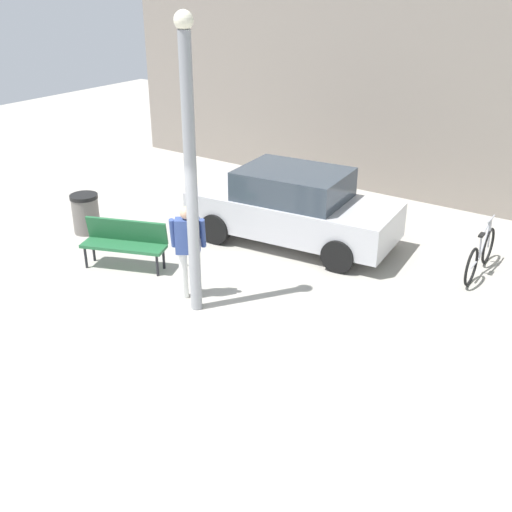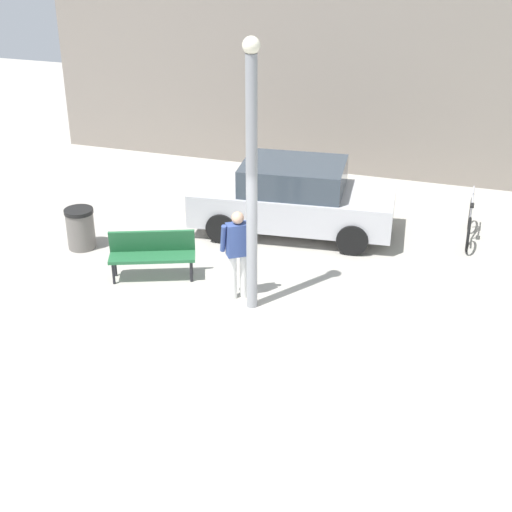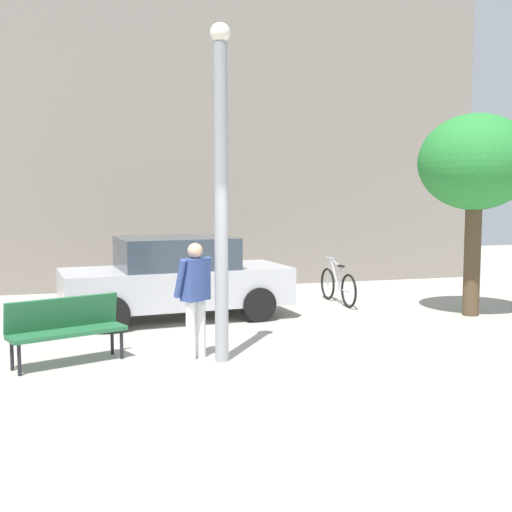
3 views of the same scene
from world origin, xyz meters
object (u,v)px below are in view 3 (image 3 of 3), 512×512
Objects in this scene: parked_car_silver at (176,278)px; lamppost at (221,185)px; park_bench at (66,325)px; bicycle_silver at (338,286)px; person_by_lamppost at (195,292)px; plaza_tree at (475,164)px.

lamppost is at bearing -87.38° from parked_car_silver.
park_bench is 6.60m from bicycle_silver.
parked_car_silver reaches higher than park_bench.
person_by_lamppost is 5.38m from bicycle_silver.
person_by_lamppost is 6.35m from plaza_tree.
plaza_tree is at bearing 17.56° from person_by_lamppost.
bicycle_silver is at bearing 135.33° from plaza_tree.
park_bench is at bearing -147.64° from bicycle_silver.
person_by_lamppost is 3.03m from parked_car_silver.
bicycle_silver is at bearing 44.88° from person_by_lamppost.
lamppost is 1.07× the size of parked_car_silver.
plaza_tree is (5.43, 2.05, 0.43)m from lamppost.
lamppost is 5.82m from plaza_tree.
plaza_tree is 2.14× the size of bicycle_silver.
lamppost reaches higher than bicycle_silver.
plaza_tree reaches higher than park_bench.
person_by_lamppost is 1.00× the size of park_bench.
bicycle_silver is 3.71m from parked_car_silver.
park_bench is 0.38× the size of parked_car_silver.
lamppost is at bearing -34.79° from person_by_lamppost.
plaza_tree is 0.89× the size of parked_car_silver.
lamppost is 2.58× the size of bicycle_silver.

